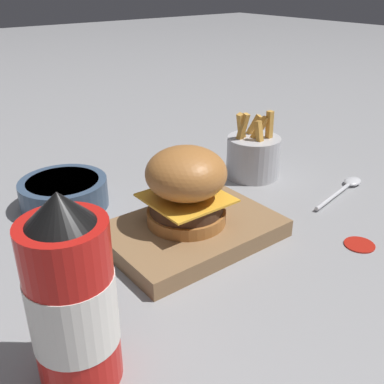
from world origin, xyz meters
TOP-DOWN VIEW (x-y plane):
  - ground_plane at (0.00, 0.00)m, footprint 6.00×6.00m
  - serving_board at (-0.05, 0.02)m, footprint 0.24×0.17m
  - burger at (-0.05, 0.01)m, footprint 0.11×0.11m
  - ketchup_bottle at (0.18, 0.15)m, footprint 0.08×0.08m
  - fries_basket at (-0.28, -0.09)m, footprint 0.10×0.10m
  - side_bowl at (0.05, -0.19)m, footprint 0.14×0.14m
  - spoon at (-0.37, 0.06)m, footprint 0.16×0.05m
  - ketchup_puddle at (-0.23, 0.18)m, footprint 0.04×0.04m

SIDE VIEW (x-z plane):
  - ground_plane at x=0.00m, z-range 0.00..0.00m
  - ketchup_puddle at x=-0.23m, z-range 0.00..0.00m
  - spoon at x=-0.37m, z-range 0.00..0.01m
  - serving_board at x=-0.05m, z-range 0.00..0.03m
  - side_bowl at x=0.05m, z-range 0.00..0.05m
  - fries_basket at x=-0.28m, z-range -0.02..0.10m
  - burger at x=-0.05m, z-range 0.03..0.14m
  - ketchup_bottle at x=0.18m, z-range -0.01..0.19m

